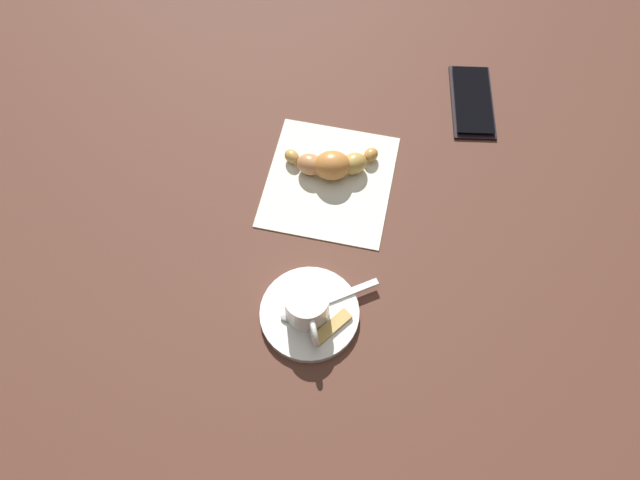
{
  "coord_description": "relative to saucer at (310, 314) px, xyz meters",
  "views": [
    {
      "loc": [
        0.4,
        -0.02,
        0.75
      ],
      "look_at": [
        0.01,
        -0.01,
        0.01
      ],
      "focal_mm": 34.33,
      "sensor_mm": 36.0,
      "label": 1
    }
  ],
  "objects": [
    {
      "name": "espresso_cup",
      "position": [
        0.0,
        -0.0,
        0.03
      ],
      "size": [
        0.08,
        0.06,
        0.05
      ],
      "color": "white",
      "rests_on": "saucer"
    },
    {
      "name": "cell_phone",
      "position": [
        -0.35,
        0.26,
        -0.0
      ],
      "size": [
        0.15,
        0.07,
        0.01
      ],
      "color": "black",
      "rests_on": "ground"
    },
    {
      "name": "sugar_packet",
      "position": [
        0.02,
        0.02,
        0.01
      ],
      "size": [
        0.05,
        0.05,
        0.01
      ],
      "primitive_type": "cube",
      "rotation": [
        0.0,
        0.0,
        8.55
      ],
      "color": "tan",
      "rests_on": "saucer"
    },
    {
      "name": "ground_plane",
      "position": [
        -0.12,
        0.03,
        -0.01
      ],
      "size": [
        1.8,
        1.8,
        0.0
      ],
      "primitive_type": "plane",
      "color": "#502E23"
    },
    {
      "name": "teaspoon",
      "position": [
        -0.01,
        0.01,
        0.01
      ],
      "size": [
        0.06,
        0.13,
        0.01
      ],
      "color": "silver",
      "rests_on": "saucer"
    },
    {
      "name": "saucer",
      "position": [
        0.0,
        0.0,
        0.0
      ],
      "size": [
        0.13,
        0.13,
        0.01
      ],
      "primitive_type": "cylinder",
      "color": "white",
      "rests_on": "ground"
    },
    {
      "name": "croissant",
      "position": [
        -0.22,
        0.04,
        0.02
      ],
      "size": [
        0.06,
        0.15,
        0.04
      ],
      "color": "tan",
      "rests_on": "napkin"
    },
    {
      "name": "napkin",
      "position": [
        -0.21,
        0.03,
        -0.0
      ],
      "size": [
        0.23,
        0.22,
        0.0
      ],
      "primitive_type": "cube",
      "rotation": [
        0.0,
        0.0,
        -0.24
      ],
      "color": "silver",
      "rests_on": "ground"
    }
  ]
}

